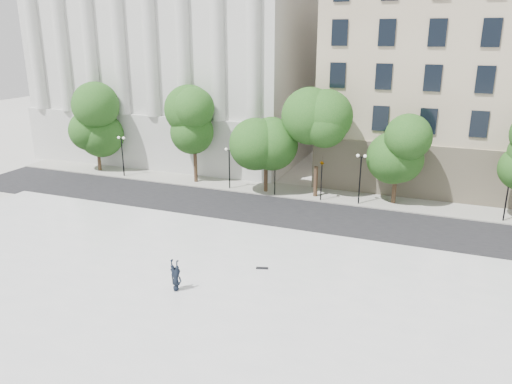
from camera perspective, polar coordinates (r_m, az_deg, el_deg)
ground at (r=27.33m, az=-12.88°, el=-14.26°), size 160.00×160.00×0.00m
plaza at (r=29.37m, az=-9.62°, el=-11.12°), size 44.00×22.00×0.45m
street at (r=41.83m, az=0.88°, el=-2.22°), size 60.00×8.00×0.02m
far_sidewalk at (r=47.19m, az=3.43°, el=0.15°), size 60.00×4.00×0.12m
building_west at (r=65.14m, az=-7.09°, el=16.37°), size 31.50×27.65×25.60m
traffic_light_west at (r=44.80m, az=2.20°, el=4.10°), size 1.07×1.84×4.24m
traffic_light_east at (r=43.65m, az=7.57°, el=3.47°), size 0.93×1.64×4.16m
person_lying at (r=28.81m, az=-9.09°, el=-10.61°), size 0.78×1.92×0.51m
skateboard at (r=31.00m, az=0.70°, el=-8.69°), size 0.76×0.39×0.08m
street_trees at (r=45.90m, az=1.30°, el=6.30°), size 44.97×4.89×7.82m
lamp_posts at (r=44.85m, az=4.01°, el=3.05°), size 36.59×0.28×4.52m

